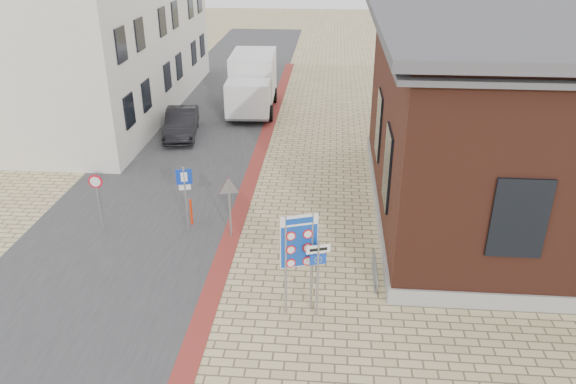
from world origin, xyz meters
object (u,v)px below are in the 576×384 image
(box_truck, at_px, (252,83))
(bollard, at_px, (191,212))
(parking_sign, at_px, (185,189))
(essen_sign, at_px, (318,267))
(sedan, at_px, (181,123))
(border_sign, at_px, (299,243))

(box_truck, distance_m, bollard, 13.42)
(box_truck, xyz_separation_m, parking_sign, (-0.29, -13.88, 0.04))
(essen_sign, distance_m, bollard, 6.59)
(essen_sign, height_order, parking_sign, parking_sign)
(sedan, distance_m, bollard, 9.23)
(box_truck, height_order, parking_sign, box_truck)
(essen_sign, relative_size, bollard, 2.42)
(box_truck, relative_size, border_sign, 2.01)
(border_sign, height_order, bollard, border_sign)
(sedan, relative_size, bollard, 4.21)
(sedan, xyz_separation_m, border_sign, (6.60, -13.35, 1.43))
(box_truck, height_order, border_sign, box_truck)
(sedan, relative_size, box_truck, 0.69)
(sedan, bearing_deg, parking_sign, -83.30)
(border_sign, xyz_separation_m, parking_sign, (-4.00, 4.00, -0.49))
(essen_sign, bearing_deg, sedan, 100.35)
(border_sign, height_order, essen_sign, border_sign)
(parking_sign, height_order, bollard, parking_sign)
(sedan, distance_m, border_sign, 14.96)
(box_truck, distance_m, parking_sign, 13.88)
(border_sign, relative_size, essen_sign, 1.25)
(sedan, relative_size, parking_sign, 1.71)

